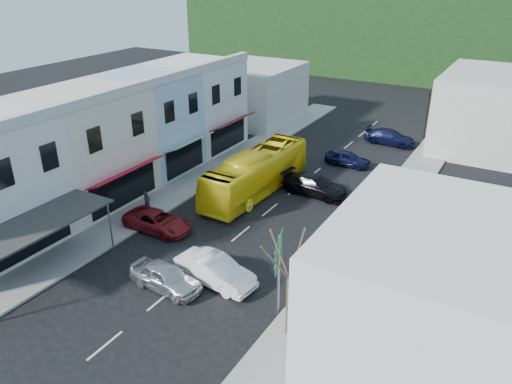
# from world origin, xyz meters

# --- Properties ---
(ground) EXTENTS (120.00, 120.00, 0.00)m
(ground) POSITION_xyz_m (0.00, 0.00, 0.00)
(ground) COLOR black
(ground) RESTS_ON ground
(sidewalk_left) EXTENTS (3.00, 52.00, 0.15)m
(sidewalk_left) POSITION_xyz_m (-7.50, 10.00, 0.07)
(sidewalk_left) COLOR gray
(sidewalk_left) RESTS_ON ground
(sidewalk_right) EXTENTS (3.00, 52.00, 0.15)m
(sidewalk_right) POSITION_xyz_m (7.50, 10.00, 0.07)
(sidewalk_right) COLOR gray
(sidewalk_right) RESTS_ON ground
(shopfront_row) EXTENTS (8.25, 30.00, 8.00)m
(shopfront_row) POSITION_xyz_m (-12.49, 5.00, 4.00)
(shopfront_row) COLOR silver
(shopfront_row) RESTS_ON ground
(right_building) EXTENTS (8.00, 9.00, 8.00)m
(right_building) POSITION_xyz_m (13.50, -4.00, 4.00)
(right_building) COLOR silver
(right_building) RESTS_ON ground
(distant_block_left) EXTENTS (8.00, 10.00, 6.00)m
(distant_block_left) POSITION_xyz_m (-12.00, 27.00, 3.00)
(distant_block_left) COLOR #B7B2A8
(distant_block_left) RESTS_ON ground
(distant_block_right) EXTENTS (8.00, 12.00, 7.00)m
(distant_block_right) POSITION_xyz_m (11.00, 30.00, 3.50)
(distant_block_right) COLOR #B7B2A8
(distant_block_right) RESTS_ON ground
(hillside) EXTENTS (80.00, 26.00, 14.00)m
(hillside) POSITION_xyz_m (-1.45, 65.09, 6.73)
(hillside) COLOR black
(hillside) RESTS_ON ground
(bus) EXTENTS (2.80, 11.66, 3.10)m
(bus) POSITION_xyz_m (-2.34, 10.13, 1.55)
(bus) COLOR yellow
(bus) RESTS_ON ground
(car_silver) EXTENTS (4.52, 2.11, 1.40)m
(car_silver) POSITION_xyz_m (-0.40, -3.07, 0.70)
(car_silver) COLOR #BCBCC1
(car_silver) RESTS_ON ground
(car_white) EXTENTS (4.57, 2.27, 1.40)m
(car_white) POSITION_xyz_m (1.63, -1.31, 0.70)
(car_white) COLOR silver
(car_white) RESTS_ON ground
(car_red) EXTENTS (4.60, 1.90, 1.40)m
(car_red) POSITION_xyz_m (-5.00, 1.73, 0.70)
(car_red) COLOR maroon
(car_red) RESTS_ON ground
(car_black_near) EXTENTS (4.64, 2.23, 1.40)m
(car_black_near) POSITION_xyz_m (1.71, 12.00, 0.70)
(car_black_near) COLOR black
(car_black_near) RESTS_ON ground
(car_navy_mid) EXTENTS (4.42, 1.84, 1.40)m
(car_navy_mid) POSITION_xyz_m (1.74, 18.81, 0.70)
(car_navy_mid) COLOR black
(car_navy_mid) RESTS_ON ground
(car_navy_far) EXTENTS (4.59, 2.08, 1.40)m
(car_navy_far) POSITION_xyz_m (3.32, 26.20, 0.70)
(car_navy_far) COLOR black
(car_navy_far) RESTS_ON ground
(pedestrian_left) EXTENTS (0.49, 0.66, 1.70)m
(pedestrian_left) POSITION_xyz_m (-6.92, 2.95, 1.00)
(pedestrian_left) COLOR black
(pedestrian_left) RESTS_ON sidewalk_left
(direction_sign) EXTENTS (1.39, 2.14, 4.46)m
(direction_sign) POSITION_xyz_m (5.80, -1.88, 2.23)
(direction_sign) COLOR #075228
(direction_sign) RESTS_ON ground
(street_tree) EXTENTS (2.03, 2.03, 6.43)m
(street_tree) POSITION_xyz_m (6.99, -3.16, 3.22)
(street_tree) COLOR #3B2E22
(street_tree) RESTS_ON ground
(traffic_signal) EXTENTS (0.88, 1.16, 4.79)m
(traffic_signal) POSITION_xyz_m (5.80, 29.72, 2.39)
(traffic_signal) COLOR black
(traffic_signal) RESTS_ON ground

